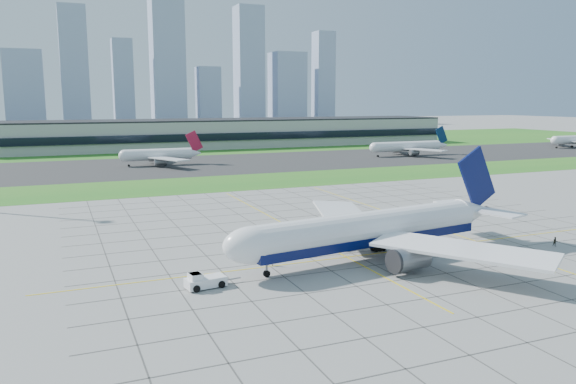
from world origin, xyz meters
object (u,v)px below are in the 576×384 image
object	(u,v)px
crew_near	(273,261)
distant_jet_2	(408,146)
pushback_tug	(204,281)
airliner	(370,230)
distant_jet_1	(160,154)
crew_far	(555,242)
distant_jet_3	(574,140)

from	to	relation	value
crew_near	distant_jet_2	world-z (taller)	distant_jet_2
pushback_tug	crew_near	size ratio (longest dim) A/B	4.87
airliner	distant_jet_1	distance (m)	153.01
crew_far	airliner	bearing A→B (deg)	-163.78
pushback_tug	crew_near	distance (m)	14.40
crew_near	distant_jet_3	size ratio (longest dim) A/B	0.04
airliner	crew_near	world-z (taller)	airliner
airliner	distant_jet_2	bearing A→B (deg)	45.66
crew_far	distant_jet_2	distance (m)	170.75
airliner	distant_jet_2	xyz separation A→B (m)	(109.33, 147.78, -0.46)
crew_near	distant_jet_3	distance (m)	281.68
distant_jet_2	distant_jet_3	distance (m)	113.28
airliner	distant_jet_3	xyz separation A→B (m)	(222.57, 150.67, -0.46)
crew_near	crew_far	distance (m)	53.11
airliner	crew_far	world-z (taller)	airliner
crew_far	distant_jet_1	distance (m)	165.00
crew_near	distant_jet_3	world-z (taller)	distant_jet_3
distant_jet_1	distant_jet_2	bearing A→B (deg)	-2.42
airliner	crew_near	bearing A→B (deg)	164.40
distant_jet_2	distant_jet_1	bearing A→B (deg)	177.58
pushback_tug	distant_jet_3	size ratio (longest dim) A/B	0.20
distant_jet_1	distant_jet_2	xyz separation A→B (m)	(117.81, -4.99, 0.00)
crew_near	distant_jet_3	xyz separation A→B (m)	(239.40, 148.37, 3.61)
crew_near	distant_jet_1	world-z (taller)	distant_jet_1
distant_jet_1	distant_jet_2	distance (m)	117.92
distant_jet_2	distant_jet_3	bearing A→B (deg)	1.46
pushback_tug	crew_far	xyz separation A→B (m)	(65.40, -2.24, -0.16)
crew_near	distant_jet_2	size ratio (longest dim) A/B	0.04
airliner	crew_near	distance (m)	17.47
airliner	distant_jet_1	xyz separation A→B (m)	(-8.48, 152.77, -0.46)
distant_jet_2	distant_jet_3	xyz separation A→B (m)	(113.25, 2.88, -0.00)
distant_jet_1	pushback_tug	bearing A→B (deg)	-97.75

